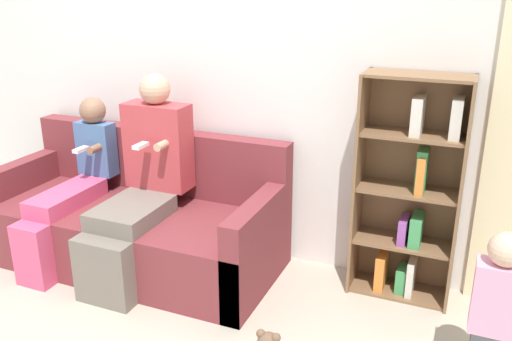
# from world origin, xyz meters

# --- Properties ---
(ground_plane) EXTENTS (14.00, 14.00, 0.00)m
(ground_plane) POSITION_xyz_m (0.00, 0.00, 0.00)
(ground_plane) COLOR #B2A893
(back_wall) EXTENTS (10.00, 0.06, 2.55)m
(back_wall) POSITION_xyz_m (0.00, 0.99, 1.27)
(back_wall) COLOR silver
(back_wall) RESTS_ON ground_plane
(couch) EXTENTS (1.97, 0.86, 0.86)m
(couch) POSITION_xyz_m (-0.33, 0.53, 0.27)
(couch) COLOR maroon
(couch) RESTS_ON ground_plane
(adult_seated) EXTENTS (0.43, 0.82, 1.28)m
(adult_seated) POSITION_xyz_m (-0.20, 0.46, 0.65)
(adult_seated) COLOR #70665B
(adult_seated) RESTS_ON ground_plane
(child_seated) EXTENTS (0.27, 0.85, 1.08)m
(child_seated) POSITION_xyz_m (-0.74, 0.41, 0.54)
(child_seated) COLOR #DB4C75
(child_seated) RESTS_ON ground_plane
(toddler_standing) EXTENTS (0.23, 0.16, 0.79)m
(toddler_standing) POSITION_xyz_m (1.92, 0.16, 0.41)
(toddler_standing) COLOR #47474C
(toddler_standing) RESTS_ON ground_plane
(bookshelf) EXTENTS (0.60, 0.29, 1.36)m
(bookshelf) POSITION_xyz_m (1.41, 0.84, 0.65)
(bookshelf) COLOR brown
(bookshelf) RESTS_ON ground_plane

